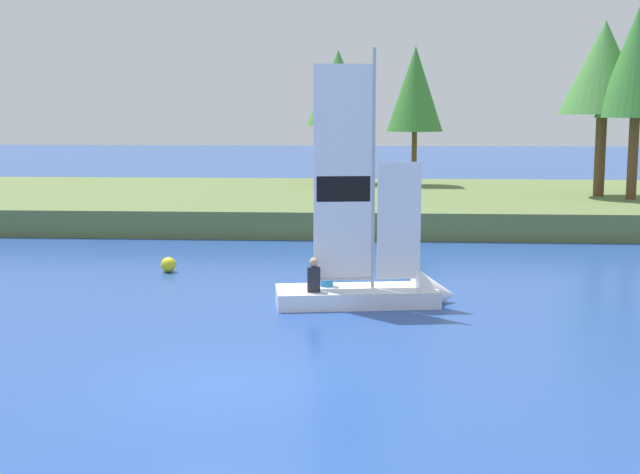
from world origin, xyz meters
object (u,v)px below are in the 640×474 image
at_px(shoreline_tree_midleft, 415,89).
at_px(shoreline_tree_centre, 604,69).
at_px(shoreline_tree_left, 338,89).
at_px(shoreline_tree_midright, 638,62).
at_px(channel_buoy, 168,265).
at_px(sailboat, 387,286).

relative_size(shoreline_tree_midleft, shoreline_tree_centre, 0.91).
height_order(shoreline_tree_left, shoreline_tree_centre, shoreline_tree_centre).
distance_m(shoreline_tree_left, shoreline_tree_centre, 12.39).
relative_size(shoreline_tree_left, shoreline_tree_midright, 0.84).
distance_m(shoreline_tree_midleft, channel_buoy, 19.89).
bearing_deg(shoreline_tree_centre, channel_buoy, -138.99).
height_order(shoreline_tree_centre, shoreline_tree_midright, shoreline_tree_midright).
height_order(shoreline_tree_left, sailboat, shoreline_tree_left).
xyz_separation_m(shoreline_tree_left, channel_buoy, (-3.79, -18.61, -5.25)).
bearing_deg(shoreline_tree_midright, shoreline_tree_left, 149.29).
xyz_separation_m(shoreline_tree_midleft, channel_buoy, (-7.41, -17.72, -5.19)).
distance_m(shoreline_tree_midright, sailboat, 18.88).
bearing_deg(channel_buoy, shoreline_tree_midleft, 67.31).
bearing_deg(shoreline_tree_centre, shoreline_tree_left, 151.91).
bearing_deg(shoreline_tree_midright, shoreline_tree_midleft, 143.29).
distance_m(shoreline_tree_left, channel_buoy, 19.71).
xyz_separation_m(shoreline_tree_midright, sailboat, (-9.73, -15.10, -5.83)).
bearing_deg(shoreline_tree_midright, shoreline_tree_centre, 127.88).
relative_size(shoreline_tree_left, shoreline_tree_centre, 0.90).
relative_size(shoreline_tree_left, sailboat, 1.02).
height_order(shoreline_tree_midleft, channel_buoy, shoreline_tree_midleft).
bearing_deg(shoreline_tree_centre, sailboat, -118.26).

